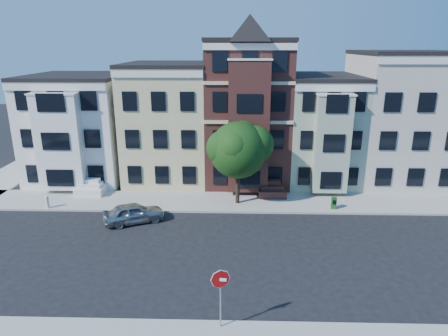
{
  "coord_description": "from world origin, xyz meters",
  "views": [
    {
      "loc": [
        -1.07,
        -20.84,
        11.87
      ],
      "look_at": [
        -1.74,
        3.67,
        4.2
      ],
      "focal_mm": 32.0,
      "sensor_mm": 36.0,
      "label": 1
    }
  ],
  "objects_px": {
    "street_tree": "(238,154)",
    "fire_hydrant": "(47,203)",
    "newspaper_box": "(334,203)",
    "stop_sign": "(220,295)",
    "parked_car": "(134,213)"
  },
  "relations": [
    {
      "from": "fire_hydrant",
      "to": "stop_sign",
      "type": "relative_size",
      "value": 0.25
    },
    {
      "from": "street_tree",
      "to": "fire_hydrant",
      "type": "height_order",
      "value": "street_tree"
    },
    {
      "from": "street_tree",
      "to": "parked_car",
      "type": "height_order",
      "value": "street_tree"
    },
    {
      "from": "parked_car",
      "to": "stop_sign",
      "type": "height_order",
      "value": "stop_sign"
    },
    {
      "from": "stop_sign",
      "to": "fire_hydrant",
      "type": "bearing_deg",
      "value": 140.27
    },
    {
      "from": "parked_car",
      "to": "street_tree",
      "type": "bearing_deg",
      "value": -88.02
    },
    {
      "from": "parked_car",
      "to": "stop_sign",
      "type": "xyz_separation_m",
      "value": [
        6.39,
        -10.69,
        1.02
      ]
    },
    {
      "from": "newspaper_box",
      "to": "stop_sign",
      "type": "distance_m",
      "value": 15.41
    },
    {
      "from": "street_tree",
      "to": "parked_car",
      "type": "xyz_separation_m",
      "value": [
        -7.19,
        -3.41,
        -3.34
      ]
    },
    {
      "from": "street_tree",
      "to": "parked_car",
      "type": "distance_m",
      "value": 8.63
    },
    {
      "from": "newspaper_box",
      "to": "stop_sign",
      "type": "height_order",
      "value": "stop_sign"
    },
    {
      "from": "street_tree",
      "to": "fire_hydrant",
      "type": "bearing_deg",
      "value": -174.32
    },
    {
      "from": "parked_car",
      "to": "fire_hydrant",
      "type": "xyz_separation_m",
      "value": [
        -6.95,
        2.0,
        -0.16
      ]
    },
    {
      "from": "parked_car",
      "to": "fire_hydrant",
      "type": "relative_size",
      "value": 5.31
    },
    {
      "from": "street_tree",
      "to": "stop_sign",
      "type": "distance_m",
      "value": 14.31
    }
  ]
}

